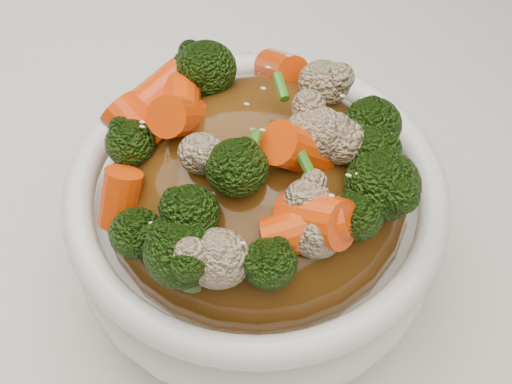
% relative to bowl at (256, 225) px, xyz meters
% --- Properties ---
extents(tablecloth, '(1.20, 0.80, 0.04)m').
position_rel_bowl_xyz_m(tablecloth, '(-0.04, 0.00, -0.06)').
color(tablecloth, white).
rests_on(tablecloth, dining_table).
extents(bowl, '(0.24, 0.24, 0.08)m').
position_rel_bowl_xyz_m(bowl, '(0.00, 0.00, 0.00)').
color(bowl, white).
rests_on(bowl, tablecloth).
extents(sauce_base, '(0.19, 0.19, 0.09)m').
position_rel_bowl_xyz_m(sauce_base, '(-0.00, 0.00, 0.03)').
color(sauce_base, '#502E0D').
rests_on(sauce_base, bowl).
extents(carrots, '(0.19, 0.19, 0.05)m').
position_rel_bowl_xyz_m(carrots, '(-0.00, 0.00, 0.09)').
color(carrots, '#F84708').
rests_on(carrots, sauce_base).
extents(broccoli, '(0.19, 0.19, 0.04)m').
position_rel_bowl_xyz_m(broccoli, '(-0.00, 0.00, 0.09)').
color(broccoli, black).
rests_on(broccoli, sauce_base).
extents(cauliflower, '(0.19, 0.19, 0.04)m').
position_rel_bowl_xyz_m(cauliflower, '(-0.00, 0.00, 0.09)').
color(cauliflower, tan).
rests_on(cauliflower, sauce_base).
extents(scallions, '(0.14, 0.14, 0.02)m').
position_rel_bowl_xyz_m(scallions, '(0.00, 0.00, 0.09)').
color(scallions, '#347A1C').
rests_on(scallions, sauce_base).
extents(sesame_seeds, '(0.17, 0.17, 0.01)m').
position_rel_bowl_xyz_m(sesame_seeds, '(0.00, 0.00, 0.09)').
color(sesame_seeds, beige).
rests_on(sesame_seeds, sauce_base).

